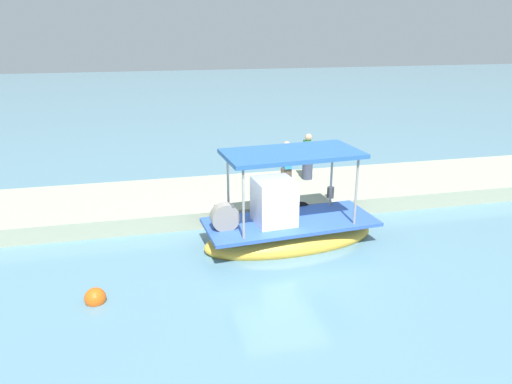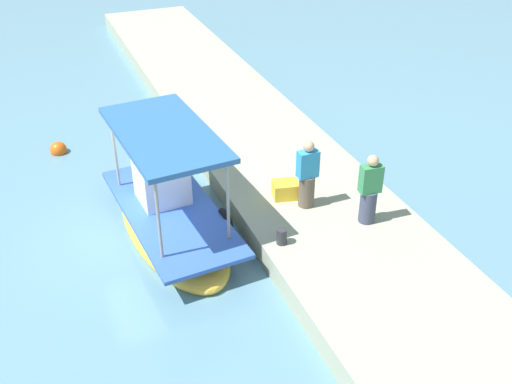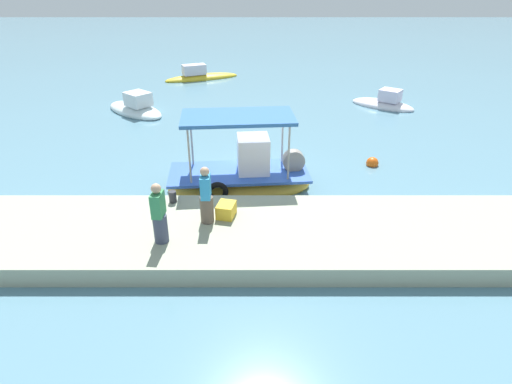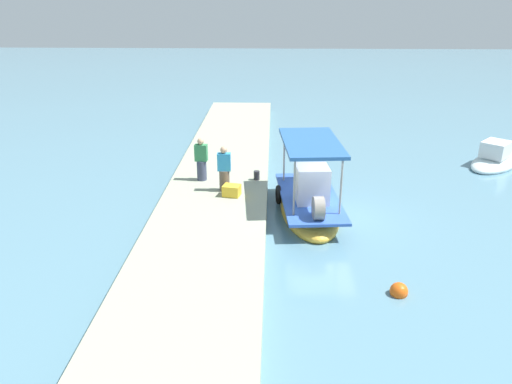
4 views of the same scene
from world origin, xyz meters
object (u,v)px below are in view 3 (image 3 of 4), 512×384
at_px(moored_boat_mid, 200,77).
at_px(moored_boat_far, 383,104).
at_px(moored_boat_near, 135,109).
at_px(mooring_bollard, 172,197).
at_px(fisherman_near_bollard, 159,216).
at_px(main_fishing_boat, 241,177).
at_px(cargo_crate, 226,210).
at_px(fisherman_by_crate, 206,198).
at_px(marker_buoy, 372,163).

xyz_separation_m(moored_boat_mid, moored_boat_far, (11.48, -6.97, 0.00)).
bearing_deg(moored_boat_near, mooring_bollard, -70.38).
bearing_deg(fisherman_near_bollard, moored_boat_far, 55.83).
relative_size(main_fishing_boat, cargo_crate, 8.59).
relative_size(fisherman_by_crate, moored_boat_mid, 0.32).
xyz_separation_m(marker_buoy, moored_boat_far, (2.66, 8.43, 0.07)).
bearing_deg(cargo_crate, fisherman_by_crate, -149.68).
bearing_deg(fisherman_near_bollard, mooring_bollard, 91.88).
xyz_separation_m(fisherman_by_crate, marker_buoy, (6.23, 5.34, -1.26)).
bearing_deg(marker_buoy, moored_boat_far, 72.47).
height_order(main_fishing_boat, cargo_crate, main_fishing_boat).
bearing_deg(moored_boat_mid, main_fishing_boat, -78.72).
relative_size(main_fishing_boat, fisherman_by_crate, 3.04).
distance_m(fisherman_by_crate, moored_boat_far, 16.44).
height_order(fisherman_near_bollard, fisherman_by_crate, fisherman_by_crate).
height_order(fisherman_by_crate, cargo_crate, fisherman_by_crate).
height_order(moored_boat_near, moored_boat_far, moored_boat_near).
distance_m(fisherman_by_crate, moored_boat_mid, 20.94).
height_order(cargo_crate, moored_boat_mid, moored_boat_mid).
height_order(moored_boat_mid, moored_boat_far, moored_boat_mid).
bearing_deg(fisherman_near_bollard, main_fishing_boat, 64.07).
distance_m(main_fishing_boat, moored_boat_far, 13.24).
bearing_deg(cargo_crate, fisherman_near_bollard, -141.48).
relative_size(main_fishing_boat, fisherman_near_bollard, 3.05).
relative_size(main_fishing_boat, marker_buoy, 10.74).
relative_size(fisherman_near_bollard, mooring_bollard, 4.66).
xyz_separation_m(fisherman_by_crate, moored_boat_mid, (-2.59, 20.74, -1.19)).
bearing_deg(main_fishing_boat, moored_boat_far, 52.89).
height_order(fisherman_near_bollard, moored_boat_far, fisherman_near_bollard).
bearing_deg(moored_boat_mid, fisherman_near_bollard, -86.24).
height_order(main_fishing_boat, moored_boat_far, main_fishing_boat).
bearing_deg(fisherman_by_crate, main_fishing_boat, 74.19).
bearing_deg(marker_buoy, mooring_bollard, -150.96).
relative_size(mooring_bollard, marker_buoy, 0.76).
distance_m(cargo_crate, moored_boat_far, 15.85).
relative_size(mooring_bollard, moored_boat_near, 0.09).
bearing_deg(cargo_crate, moored_boat_near, 115.40).
relative_size(mooring_bollard, moored_boat_far, 0.10).
bearing_deg(main_fishing_boat, marker_buoy, 21.79).
xyz_separation_m(fisherman_near_bollard, moored_boat_mid, (-1.43, 21.78, -1.18)).
bearing_deg(moored_boat_near, main_fishing_boat, -56.52).
bearing_deg(mooring_bollard, moored_boat_near, 109.62).
bearing_deg(cargo_crate, moored_boat_far, 58.16).
distance_m(fisherman_near_bollard, mooring_bollard, 2.32).
relative_size(fisherman_by_crate, marker_buoy, 3.54).
relative_size(fisherman_by_crate, moored_boat_near, 0.41).
bearing_deg(moored_boat_far, marker_buoy, -107.53).
bearing_deg(cargo_crate, moored_boat_mid, 98.70).
bearing_deg(fisherman_near_bollard, marker_buoy, 40.79).
height_order(marker_buoy, moored_boat_far, moored_boat_far).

